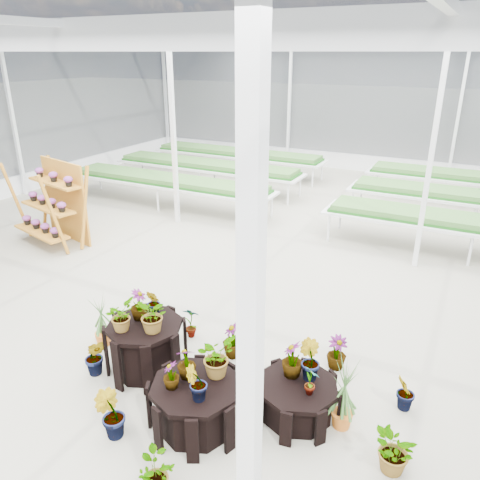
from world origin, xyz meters
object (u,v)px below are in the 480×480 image
at_px(plinth_low, 296,399).
at_px(shelf_rack, 50,204).
at_px(plinth_mid, 197,405).
at_px(plinth_tall, 146,347).

xyz_separation_m(plinth_low, shelf_rack, (-7.07, 2.71, 0.71)).
height_order(plinth_low, shelf_rack, shelf_rack).
height_order(plinth_mid, shelf_rack, shelf_rack).
xyz_separation_m(plinth_tall, shelf_rack, (-4.87, 2.81, 0.58)).
bearing_deg(plinth_tall, shelf_rack, 149.96).
xyz_separation_m(plinth_tall, plinth_low, (2.20, 0.10, -0.14)).
xyz_separation_m(plinth_mid, shelf_rack, (-6.07, 3.41, 0.65)).
xyz_separation_m(plinth_mid, plinth_low, (1.00, 0.70, -0.06)).
height_order(plinth_mid, plinth_low, plinth_mid).
xyz_separation_m(plinth_tall, plinth_mid, (1.20, -0.60, -0.07)).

